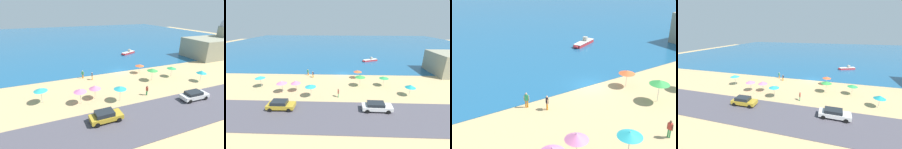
{
  "view_description": "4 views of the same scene",
  "coord_description": "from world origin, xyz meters",
  "views": [
    {
      "loc": [
        -15.88,
        -34.32,
        13.69
      ],
      "look_at": [
        -4.34,
        -5.91,
        2.02
      ],
      "focal_mm": 28.0,
      "sensor_mm": 36.0,
      "label": 1
    },
    {
      "loc": [
        0.32,
        -36.61,
        13.23
      ],
      "look_at": [
        -0.9,
        -5.69,
        2.11
      ],
      "focal_mm": 24.0,
      "sensor_mm": 36.0,
      "label": 2
    },
    {
      "loc": [
        -19.29,
        -24.62,
        14.62
      ],
      "look_at": [
        -1.92,
        2.86,
        0.92
      ],
      "focal_mm": 45.0,
      "sensor_mm": 36.0,
      "label": 3
    },
    {
      "loc": [
        4.58,
        -36.77,
        12.6
      ],
      "look_at": [
        -5.14,
        -2.9,
        2.02
      ],
      "focal_mm": 24.0,
      "sensor_mm": 36.0,
      "label": 4
    }
  ],
  "objects": [
    {
      "name": "ground_plane",
      "position": [
        0.0,
        0.0,
        0.0
      ],
      "size": [
        160.0,
        160.0,
        0.0
      ],
      "primitive_type": "plane",
      "color": "tan"
    },
    {
      "name": "sea",
      "position": [
        0.0,
        55.0,
        0.03
      ],
      "size": [
        150.0,
        110.0,
        0.05
      ],
      "primitive_type": "cube",
      "color": "#1D5782",
      "rests_on": "ground_plane"
    },
    {
      "name": "coastal_road",
      "position": [
        0.0,
        -18.0,
        0.03
      ],
      "size": [
        80.0,
        8.0,
        0.06
      ],
      "primitive_type": "cube",
      "color": "#4C4852",
      "rests_on": "ground_plane"
    },
    {
      "name": "beach_umbrella_0",
      "position": [
        -5.58,
        -12.29,
        2.24
      ],
      "size": [
        2.0,
        2.0,
        2.52
      ],
      "color": "#B2B2B7",
      "rests_on": "ground_plane"
    },
    {
      "name": "beach_umbrella_1",
      "position": [
        3.81,
        -7.14,
        2.3
      ],
      "size": [
        2.17,
        2.17,
        2.59
      ],
      "color": "#B2B2B7",
      "rests_on": "ground_plane"
    },
    {
      "name": "beach_umbrella_2",
      "position": [
        -16.94,
        -8.38,
        2.26
      ],
      "size": [
        2.05,
        2.05,
        2.56
      ],
      "color": "#B2B2B7",
      "rests_on": "ground_plane"
    },
    {
      "name": "beach_umbrella_3",
      "position": [
        -8.97,
        -10.11,
        2.0
      ],
      "size": [
        1.9,
        1.9,
        2.34
      ],
      "color": "#B2B2B7",
      "rests_on": "ground_plane"
    },
    {
      "name": "beach_umbrella_4",
      "position": [
        12.6,
        -11.11,
        1.95
      ],
      "size": [
        1.9,
        1.9,
        2.3
      ],
      "color": "#B2B2B7",
      "rests_on": "ground_plane"
    },
    {
      "name": "beach_umbrella_5",
      "position": [
        -11.47,
        -10.76,
        2.18
      ],
      "size": [
        1.96,
        1.96,
        2.48
      ],
      "color": "#B2B2B7",
      "rests_on": "ground_plane"
    },
    {
      "name": "beach_umbrella_6",
      "position": [
        8.87,
        -6.79,
        1.97
      ],
      "size": [
        1.98,
        1.98,
        2.24
      ],
      "color": "#B2B2B7",
      "rests_on": "ground_plane"
    },
    {
      "name": "beach_umbrella_7",
      "position": [
        3.69,
        -2.41,
        1.84
      ],
      "size": [
        1.96,
        1.96,
        2.1
      ],
      "color": "#B2B2B7",
      "rests_on": "ground_plane"
    },
    {
      "name": "bather_0",
      "position": [
        -7.21,
        -2.25,
        0.88
      ],
      "size": [
        0.31,
        0.55,
        1.58
      ],
      "color": "orange",
      "rests_on": "ground_plane"
    },
    {
      "name": "bather_1",
      "position": [
        -8.79,
        -0.71,
        0.95
      ],
      "size": [
        0.52,
        0.36,
        1.69
      ],
      "color": "orange",
      "rests_on": "ground_plane"
    },
    {
      "name": "bather_2",
      "position": [
        -0.59,
        -12.18,
        0.96
      ],
      "size": [
        0.25,
        0.57,
        1.71
      ],
      "color": "#3C995B",
      "rests_on": "ground_plane"
    },
    {
      "name": "parked_car_0",
      "position": [
        -9.51,
        -16.48,
        0.83
      ],
      "size": [
        4.29,
        1.97,
        1.47
      ],
      "color": "#B69227",
      "rests_on": "coastal_road"
    },
    {
      "name": "parked_car_1",
      "position": [
        5.5,
        -16.34,
        0.8
      ],
      "size": [
        4.62,
        1.95,
        1.39
      ],
      "color": "silver",
      "rests_on": "coastal_road"
    },
    {
      "name": "skiff_nearshore",
      "position": [
        9.47,
        14.28,
        0.42
      ],
      "size": [
        5.48,
        3.38,
        1.35
      ],
      "color": "#BD2C31",
      "rests_on": "sea"
    }
  ]
}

